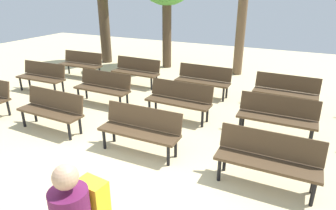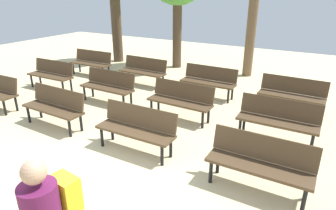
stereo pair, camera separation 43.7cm
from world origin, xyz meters
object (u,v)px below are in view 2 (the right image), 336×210
at_px(bench_r0_c3, 260,161).
at_px(bench_r2_c1, 143,70).
at_px(bench_r2_c0, 91,61).
at_px(bench_r1_c0, 52,73).
at_px(bench_r1_c3, 278,118).
at_px(bench_r1_c2, 181,99).
at_px(bench_r2_c3, 292,93).
at_px(tree_2, 250,37).
at_px(bench_r1_c1, 108,85).
at_px(bench_r0_c1, 55,105).
at_px(bench_r0_c2, 137,127).
at_px(bench_r2_c2, 209,80).

xyz_separation_m(bench_r0_c3, bench_r2_c1, (-4.59, 3.63, 0.00)).
height_order(bench_r0_c3, bench_r2_c0, same).
bearing_deg(bench_r1_c0, bench_r1_c3, -1.15).
xyz_separation_m(bench_r1_c0, bench_r1_c2, (4.56, -0.05, 0.00)).
distance_m(bench_r2_c3, tree_2, 3.48).
height_order(bench_r1_c0, bench_r1_c1, same).
relative_size(bench_r1_c1, tree_2, 0.58).
relative_size(bench_r0_c1, bench_r0_c3, 1.01).
relative_size(bench_r2_c0, bench_r2_c1, 0.99).
relative_size(bench_r0_c2, bench_r2_c3, 0.99).
bearing_deg(bench_r0_c3, bench_r2_c1, 142.17).
distance_m(bench_r0_c3, bench_r1_c1, 4.89).
bearing_deg(bench_r1_c0, bench_r0_c3, -15.85).
bearing_deg(bench_r2_c3, bench_r0_c2, -121.17).
relative_size(bench_r1_c3, bench_r2_c1, 0.99).
relative_size(bench_r1_c0, bench_r2_c1, 0.99).
bearing_deg(tree_2, bench_r2_c0, -151.22).
xyz_separation_m(bench_r1_c2, bench_r1_c3, (2.25, -0.02, 0.00)).
bearing_deg(bench_r1_c0, bench_r0_c2, -22.54).
distance_m(bench_r0_c2, bench_r1_c1, 2.82).
distance_m(bench_r1_c0, bench_r2_c2, 4.87).
xyz_separation_m(bench_r0_c2, tree_2, (0.42, 6.31, 0.88)).
bearing_deg(bench_r2_c1, bench_r1_c2, -36.17).
bearing_deg(bench_r2_c1, bench_r0_c1, -88.12).
height_order(bench_r1_c2, bench_r2_c1, same).
height_order(bench_r1_c2, tree_2, tree_2).
bearing_deg(bench_r0_c3, bench_r2_c0, 152.48).
height_order(bench_r1_c1, bench_r2_c0, same).
relative_size(bench_r0_c1, bench_r2_c1, 1.00).
height_order(bench_r0_c3, bench_r1_c1, same).
distance_m(bench_r2_c1, bench_r2_c2, 2.28).
relative_size(bench_r0_c3, tree_2, 0.58).
relative_size(bench_r0_c1, bench_r2_c3, 1.00).
bearing_deg(bench_r2_c1, bench_r1_c1, -86.19).
bearing_deg(bench_r0_c3, bench_r0_c2, 179.21).
height_order(bench_r0_c3, bench_r1_c3, same).
xyz_separation_m(bench_r0_c2, bench_r1_c1, (-2.19, 1.77, 0.00)).
bearing_deg(bench_r1_c2, bench_r2_c2, 92.19).
xyz_separation_m(bench_r2_c1, tree_2, (2.67, 2.74, 0.88)).
bearing_deg(bench_r1_c3, bench_r1_c2, 179.76).
bearing_deg(bench_r2_c0, tree_2, 28.05).
height_order(bench_r0_c1, bench_r1_c2, same).
bearing_deg(bench_r2_c3, bench_r2_c2, -178.93).
bearing_deg(bench_r1_c2, bench_r2_c0, 160.15).
bearing_deg(bench_r0_c2, bench_r2_c3, 57.08).
height_order(bench_r1_c1, bench_r1_c3, same).
distance_m(bench_r0_c3, bench_r1_c0, 7.12).
height_order(bench_r2_c1, bench_r2_c3, same).
height_order(bench_r1_c0, tree_2, tree_2).
bearing_deg(bench_r2_c2, bench_r0_c1, -121.13).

